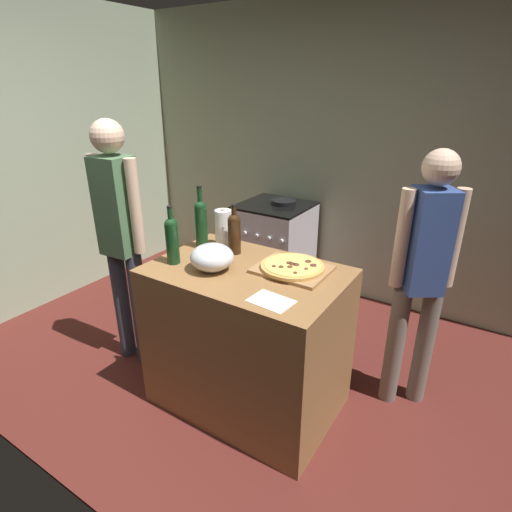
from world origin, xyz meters
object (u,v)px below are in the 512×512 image
Objects in this scene: paper_towel_roll at (223,229)px; wine_bottle_clear at (172,238)px; wine_bottle_green at (234,232)px; person_in_stripes at (120,232)px; wine_bottle_dark at (201,221)px; mixing_bowl at (212,257)px; person_in_red at (423,271)px; stove at (274,249)px; pizza at (292,266)px.

paper_towel_roll is 0.38m from wine_bottle_clear.
person_in_stripes reaches higher than wine_bottle_green.
wine_bottle_dark is at bearing -142.63° from paper_towel_roll.
mixing_bowl is 0.38m from wine_bottle_dark.
person_in_stripes is at bearing 172.46° from wine_bottle_clear.
person_in_red reaches higher than paper_towel_roll.
mixing_bowl is 0.62× the size of wine_bottle_dark.
person_in_stripes is at bearing -161.91° from wine_bottle_green.
wine_bottle_dark is 0.23× the size of person_in_stripes.
stove is (-0.43, 1.24, -0.63)m from wine_bottle_green.
wine_bottle_green is at bearing -70.94° from stove.
person_in_stripes is (-0.63, -0.30, -0.05)m from paper_towel_roll.
wine_bottle_clear is (-0.09, -0.37, 0.03)m from paper_towel_roll.
mixing_bowl is 0.37m from paper_towel_roll.
person_in_stripes is (-0.52, -0.22, -0.10)m from wine_bottle_dark.
wine_bottle_clear is 1.46m from person_in_red.
stove is 0.54× the size of person_in_stripes.
person_in_stripes is at bearing -154.48° from paper_towel_roll.
mixing_bowl is 0.27m from wine_bottle_clear.
stove is 1.62m from person_in_stripes.
pizza is at bearing -144.91° from person_in_red.
stove is (-0.46, 1.51, -0.57)m from mixing_bowl.
person_in_red is at bearing 18.16° from wine_bottle_dark.
stove is (-0.86, 1.28, -0.52)m from pizza.
wine_bottle_dark is (-0.27, 0.24, 0.10)m from mixing_bowl.
wine_bottle_clear is 0.20× the size of person_in_stripes.
person_in_stripes is at bearing 178.19° from mixing_bowl.
wine_bottle_green is 0.34× the size of stove.
paper_towel_roll is at bearing 169.96° from pizza.
paper_towel_roll is at bearing 116.35° from mixing_bowl.
paper_towel_roll is 0.14m from wine_bottle_green.
wine_bottle_green is at bearing -23.65° from paper_towel_roll.
paper_towel_roll is at bearing -164.02° from person_in_red.
wine_bottle_dark reaches higher than mixing_bowl.
person_in_red is (1.80, 0.64, -0.08)m from person_in_stripes.
stove is at bearing 107.12° from mixing_bowl.
person_in_red reaches higher than pizza.
wine_bottle_clear is at bearing -85.82° from wine_bottle_dark.
wine_bottle_green is 1.13m from person_in_red.
wine_bottle_green is 0.24m from wine_bottle_dark.
wine_bottle_green reaches higher than pizza.
wine_bottle_dark is at bearing 138.59° from mixing_bowl.
wine_bottle_green reaches higher than mixing_bowl.
paper_towel_roll is 0.15× the size of person_in_red.
person_in_red reaches higher than mixing_bowl.
person_in_stripes is (-0.75, -0.25, -0.07)m from wine_bottle_green.
stove is at bearing 98.61° from wine_bottle_dark.
person_in_red is (1.17, 0.34, -0.14)m from paper_towel_roll.
mixing_bowl is (-0.39, -0.23, 0.05)m from pizza.
mixing_bowl reaches higher than stove.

